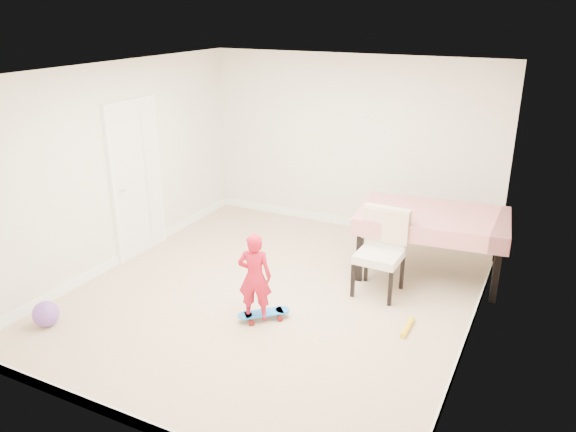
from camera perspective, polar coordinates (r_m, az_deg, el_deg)
The scene contains 17 objects.
ground at distance 6.75m, azimuth -1.53°, elevation -7.97°, with size 5.00×5.00×0.00m, color tan.
ceiling at distance 5.96m, azimuth -1.77°, elevation 14.35°, with size 4.50×5.00×0.04m, color white.
wall_back at distance 8.42m, azimuth 6.37°, elevation 7.26°, with size 4.50×0.04×2.60m, color silver.
wall_front at distance 4.37m, azimuth -17.20°, elevation -6.62°, with size 4.50×0.04×2.60m, color silver.
wall_left at distance 7.51m, azimuth -16.91°, elevation 4.82°, with size 0.04×5.00×2.60m, color silver.
wall_right at distance 5.60m, azimuth 18.94°, elevation -0.73°, with size 0.04×5.00×2.60m, color silver.
door at distance 7.79m, azimuth -15.17°, elevation 3.44°, with size 0.10×0.94×2.11m, color white.
baseboard_back at distance 8.80m, azimuth 6.08°, elevation -0.60°, with size 4.50×0.02×0.12m, color white.
baseboard_front at distance 5.04m, azimuth -15.72°, elevation -19.32°, with size 4.50×0.02×0.12m, color white.
baseboard_left at distance 7.92m, azimuth -16.04°, elevation -3.82°, with size 0.02×5.00×0.12m, color white.
baseboard_right at distance 6.14m, azimuth 17.68°, elevation -11.59°, with size 0.02×5.00×0.12m, color white.
dining_table at distance 7.27m, azimuth 14.28°, elevation -2.79°, with size 1.79×1.12×0.84m, color red, non-canonical shape.
dining_chair at distance 6.65m, azimuth 9.25°, elevation -3.80°, with size 0.56×0.64×1.02m, color white, non-canonical shape.
skateboard at distance 6.25m, azimuth -2.45°, elevation -10.08°, with size 0.58×0.21×0.09m, color blue, non-canonical shape.
child at distance 6.01m, azimuth -3.39°, elevation -6.48°, with size 0.36×0.24×0.99m, color red.
balloon at distance 6.61m, azimuth -23.39°, elevation -9.11°, with size 0.28×0.28×0.28m, color purple.
foam_toy at distance 6.20m, azimuth 12.04°, elevation -10.97°, with size 0.06×0.06×0.40m, color yellow.
Camera 1 is at (2.80, -5.22, 3.24)m, focal length 35.00 mm.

